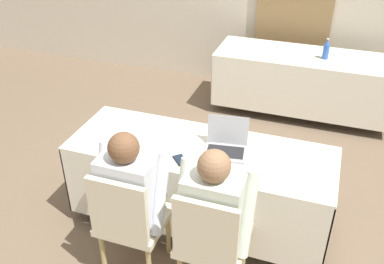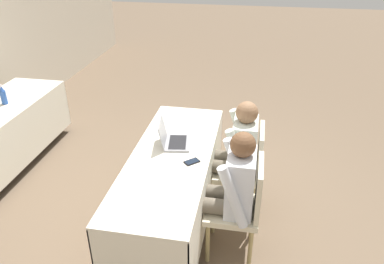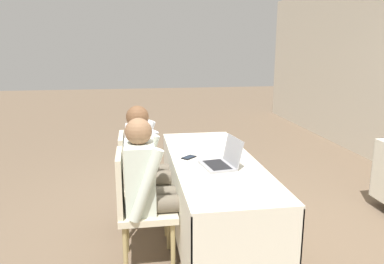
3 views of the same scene
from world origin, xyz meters
The scene contains 9 objects.
ground_plane centered at (0.00, 0.00, 0.00)m, with size 24.00×24.00×0.00m, color brown.
conference_table_near centered at (0.00, 0.00, 0.56)m, with size 2.01×0.71×0.74m.
laptop centered at (0.19, 0.02, 0.78)m, with size 0.34×0.32×0.23m.
cell_phone centered at (-0.08, -0.20, 0.74)m, with size 0.14×0.15×0.01m.
paper_beside_laptop centered at (-0.70, -0.06, 0.74)m, with size 0.23×0.31×0.00m.
chair_near_left centered at (-0.29, -0.66, 0.51)m, with size 0.44×0.44×0.91m.
chair_near_right centered at (0.29, -0.66, 0.51)m, with size 0.44×0.44×0.91m.
person_checkered_shirt centered at (-0.29, -0.56, 0.67)m, with size 0.50×0.52×1.17m.
person_white_shirt centered at (0.29, -0.56, 0.67)m, with size 0.50×0.52×1.17m.
Camera 3 is at (2.99, -0.66, 1.69)m, focal length 35.00 mm.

